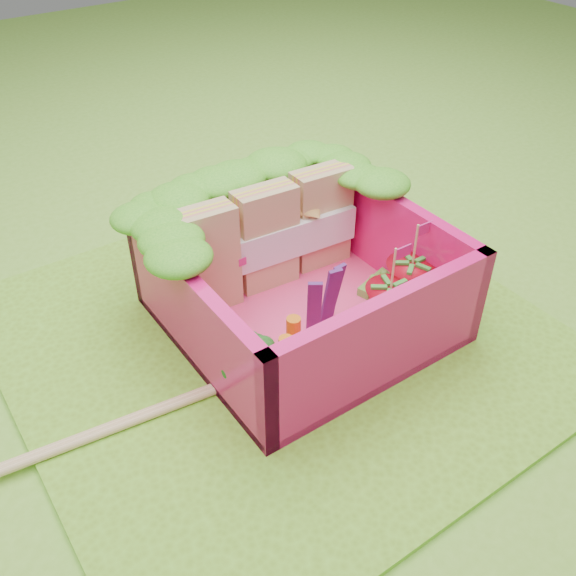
# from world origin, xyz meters

# --- Properties ---
(ground) EXTENTS (14.00, 14.00, 0.00)m
(ground) POSITION_xyz_m (0.00, 0.00, 0.00)
(ground) COLOR #75B633
(ground) RESTS_ON ground
(placemat) EXTENTS (2.60, 2.60, 0.03)m
(placemat) POSITION_xyz_m (0.00, 0.00, 0.01)
(placemat) COLOR #6FAD27
(placemat) RESTS_ON ground
(bento_floor) EXTENTS (1.30, 1.30, 0.05)m
(bento_floor) POSITION_xyz_m (0.17, 0.02, 0.06)
(bento_floor) COLOR #FF417F
(bento_floor) RESTS_ON placemat
(bento_box) EXTENTS (1.30, 1.30, 0.55)m
(bento_box) POSITION_xyz_m (0.17, 0.02, 0.31)
(bento_box) COLOR #F1146E
(bento_box) RESTS_ON placemat
(lettuce_ruffle) EXTENTS (1.43, 0.77, 0.11)m
(lettuce_ruffle) POSITION_xyz_m (0.17, 0.49, 0.64)
(lettuce_ruffle) COLOR #2A981B
(lettuce_ruffle) RESTS_ON bento_box
(sandwich_stack) EXTENTS (1.08, 0.25, 0.59)m
(sandwich_stack) POSITION_xyz_m (0.18, 0.35, 0.37)
(sandwich_stack) COLOR tan
(sandwich_stack) RESTS_ON bento_floor
(broccoli) EXTENTS (0.33, 0.33, 0.25)m
(broccoli) POSITION_xyz_m (-0.32, -0.26, 0.25)
(broccoli) COLOR #5E9347
(broccoli) RESTS_ON bento_floor
(carrot_sticks) EXTENTS (0.17, 0.15, 0.26)m
(carrot_sticks) POSITION_xyz_m (-0.12, -0.29, 0.21)
(carrot_sticks) COLOR orange
(carrot_sticks) RESTS_ON bento_floor
(purple_wedges) EXTENTS (0.23, 0.09, 0.38)m
(purple_wedges) POSITION_xyz_m (0.20, -0.15, 0.27)
(purple_wedges) COLOR #561B5F
(purple_wedges) RESTS_ON bento_floor
(strawberry_left) EXTENTS (0.25, 0.25, 0.49)m
(strawberry_left) POSITION_xyz_m (0.46, -0.34, 0.21)
(strawberry_left) COLOR red
(strawberry_left) RESTS_ON bento_floor
(strawberry_right) EXTENTS (0.27, 0.27, 0.51)m
(strawberry_right) POSITION_xyz_m (0.67, -0.26, 0.22)
(strawberry_right) COLOR red
(strawberry_right) RESTS_ON bento_floor
(snap_peas) EXTENTS (0.59, 0.54, 0.05)m
(snap_peas) POSITION_xyz_m (0.57, -0.21, 0.11)
(snap_peas) COLOR green
(snap_peas) RESTS_ON bento_floor
(chopsticks) EXTENTS (2.12, 0.28, 0.04)m
(chopsticks) POSITION_xyz_m (-0.99, -0.12, 0.05)
(chopsticks) COLOR tan
(chopsticks) RESTS_ON placemat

